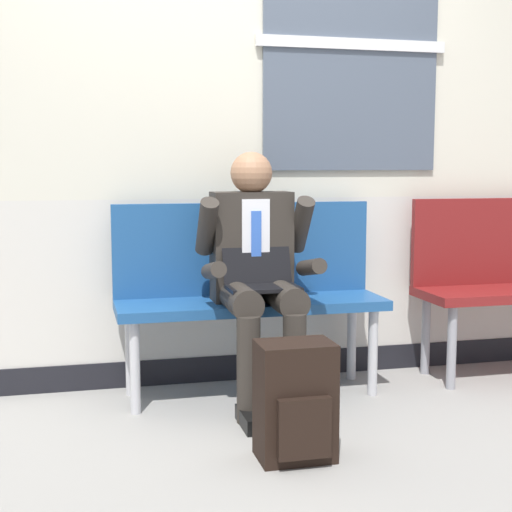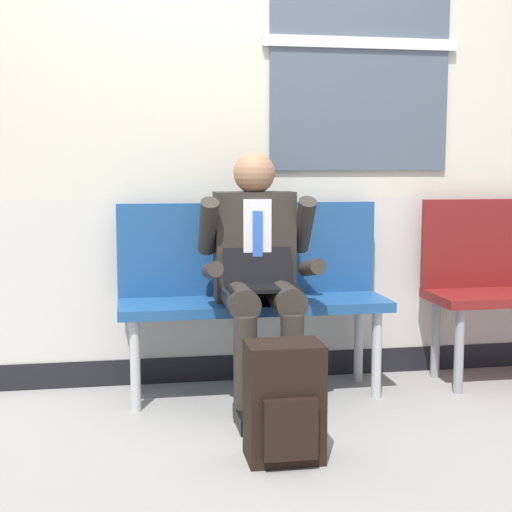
# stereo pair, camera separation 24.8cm
# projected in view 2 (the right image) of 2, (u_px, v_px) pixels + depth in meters

# --- Properties ---
(ground_plane) EXTENTS (18.00, 18.00, 0.00)m
(ground_plane) POSITION_uv_depth(u_px,v_px,m) (256.00, 418.00, 3.51)
(ground_plane) COLOR gray
(station_wall) EXTENTS (6.96, 0.16, 2.95)m
(station_wall) POSITION_uv_depth(u_px,v_px,m) (235.00, 112.00, 4.02)
(station_wall) COLOR beige
(station_wall) RESTS_ON ground
(bench_with_person) EXTENTS (1.37, 0.42, 0.99)m
(bench_with_person) POSITION_uv_depth(u_px,v_px,m) (252.00, 283.00, 3.87)
(bench_with_person) COLOR navy
(bench_with_person) RESTS_ON ground
(person_seated) EXTENTS (0.57, 0.70, 1.25)m
(person_seated) POSITION_uv_depth(u_px,v_px,m) (259.00, 270.00, 3.66)
(person_seated) COLOR #2D2823
(person_seated) RESTS_ON ground
(backpack) EXTENTS (0.30, 0.25, 0.48)m
(backpack) POSITION_uv_depth(u_px,v_px,m) (284.00, 403.00, 2.98)
(backpack) COLOR black
(backpack) RESTS_ON ground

